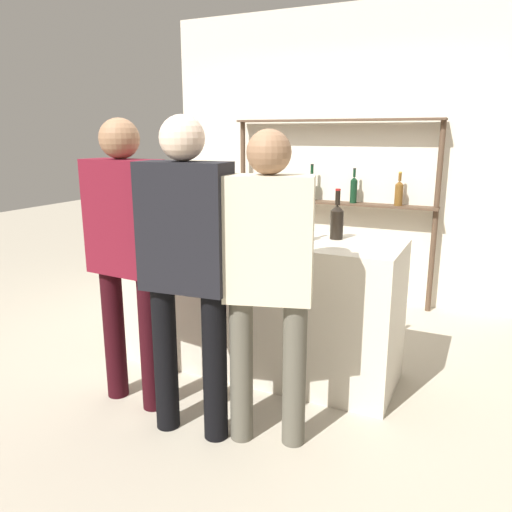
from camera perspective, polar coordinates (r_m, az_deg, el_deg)
The scene contains 11 objects.
ground_plane at distance 3.69m, azimuth 0.00°, elevation -12.41°, with size 16.00×16.00×0.00m, color #B2A893.
bar_counter at distance 3.50m, azimuth 0.00°, elevation -5.35°, with size 1.95×0.64×0.96m, color beige.
back_wall at distance 5.11m, azimuth 9.42°, elevation 11.07°, with size 3.55×0.12×2.80m, color beige.
back_shelf at distance 4.96m, azimuth 8.67°, elevation 8.29°, with size 2.00×0.18×1.76m.
counter_bottle_0 at distance 3.12m, azimuth 4.59°, elevation 3.95°, with size 0.09×0.09×0.35m.
counter_bottle_1 at distance 3.28m, azimuth 9.23°, elevation 4.03°, with size 0.09×0.09×0.33m.
counter_bottle_2 at distance 3.83m, azimuth -8.90°, elevation 5.45°, with size 0.09×0.09×0.33m.
wine_glass at distance 3.53m, azimuth -11.33°, elevation 4.58°, with size 0.08×0.08×0.16m.
customer_right at distance 2.51m, azimuth 1.41°, elevation -1.45°, with size 0.48×0.31×1.65m.
customer_left at distance 2.99m, azimuth -14.63°, elevation 1.32°, with size 0.48×0.24×1.72m.
customer_center at distance 2.60m, azimuth -7.99°, elevation -0.17°, with size 0.49×0.25×1.72m.
Camera 1 is at (1.42, -2.99, 1.63)m, focal length 35.00 mm.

